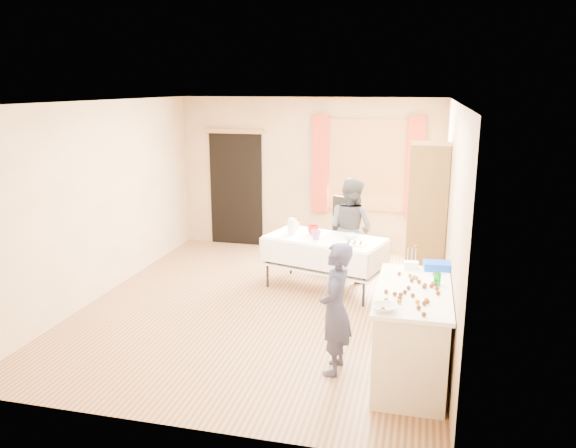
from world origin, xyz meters
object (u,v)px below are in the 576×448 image
(cabinet, at_px, (426,220))
(counter, at_px, (411,334))
(girl, at_px, (335,309))
(chair, at_px, (339,246))
(party_table, at_px, (325,259))
(woman, at_px, (351,228))

(cabinet, xyz_separation_m, counter, (-0.10, -2.40, -0.57))
(girl, bearing_deg, counter, 97.03)
(counter, bearing_deg, girl, -174.71)
(girl, bearing_deg, chair, -170.39)
(counter, bearing_deg, cabinet, 87.61)
(party_table, relative_size, chair, 1.65)
(cabinet, bearing_deg, girl, -108.77)
(cabinet, relative_size, chair, 1.90)
(counter, relative_size, chair, 1.36)
(counter, height_order, girl, girl)
(counter, distance_m, girl, 0.77)
(chair, distance_m, woman, 0.69)
(cabinet, height_order, girl, cabinet)
(chair, bearing_deg, girl, -60.92)
(party_table, relative_size, woman, 1.19)
(cabinet, relative_size, party_table, 1.15)
(chair, distance_m, girl, 3.41)
(party_table, height_order, girl, girl)
(chair, bearing_deg, counter, -48.73)
(counter, distance_m, chair, 3.51)
(party_table, bearing_deg, chair, 103.82)
(counter, distance_m, woman, 2.98)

